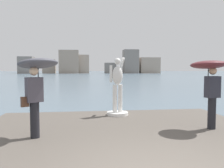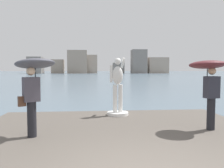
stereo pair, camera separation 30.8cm
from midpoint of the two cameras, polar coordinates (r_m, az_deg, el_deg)
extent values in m
plane|color=slate|center=(43.43, -6.07, 0.85)|extent=(400.00, 400.00, 0.00)
cube|color=#564F47|center=(5.31, 3.12, -17.08)|extent=(7.90, 9.03, 0.40)
cylinder|color=white|center=(8.71, 0.30, -7.12)|extent=(0.77, 0.77, 0.11)
cylinder|color=white|center=(8.62, -0.36, -3.49)|extent=(0.15, 0.15, 1.01)
cylinder|color=white|center=(8.64, 0.96, -3.47)|extent=(0.15, 0.15, 1.01)
ellipsoid|color=white|center=(8.57, 0.30, 2.07)|extent=(0.38, 0.26, 0.66)
sphere|color=white|center=(8.57, 0.31, 5.48)|extent=(0.24, 0.24, 0.24)
cylinder|color=white|center=(8.54, -1.29, 2.47)|extent=(0.10, 0.10, 0.62)
cylinder|color=white|center=(8.86, 1.49, 5.13)|extent=(0.10, 0.59, 0.40)
cylinder|color=black|center=(6.18, -19.46, -8.14)|extent=(0.22, 0.22, 0.88)
cube|color=#47424C|center=(6.07, -19.60, -1.29)|extent=(0.45, 0.40, 0.60)
sphere|color=beige|center=(6.05, -19.69, 2.91)|extent=(0.21, 0.21, 0.21)
cylinder|color=#262626|center=(6.13, -18.71, 1.71)|extent=(0.02, 0.02, 0.53)
ellipsoid|color=#4C4C56|center=(6.13, -18.77, 4.67)|extent=(1.32, 1.33, 0.35)
cube|color=#513323|center=(6.06, -21.59, -4.01)|extent=(0.21, 0.18, 0.24)
cylinder|color=black|center=(7.19, 21.74, -6.54)|extent=(0.22, 0.22, 0.88)
cube|color=#2D2D38|center=(7.10, 21.88, -0.66)|extent=(0.42, 0.30, 0.60)
sphere|color=tan|center=(7.09, 21.96, 2.93)|extent=(0.21, 0.21, 0.21)
cylinder|color=#262626|center=(7.05, 20.97, 1.82)|extent=(0.02, 0.02, 0.51)
ellipsoid|color=#5B2328|center=(7.04, 21.03, 4.35)|extent=(1.13, 1.14, 0.28)
cube|color=gray|center=(119.31, -19.94, 4.29)|extent=(6.61, 7.93, 7.86)
cube|color=gray|center=(120.08, -14.96, 4.11)|extent=(5.90, 5.56, 6.74)
cube|color=gray|center=(116.38, -10.38, 5.27)|extent=(9.28, 5.68, 11.11)
cube|color=#A89989|center=(121.11, -7.91, 4.75)|extent=(9.47, 7.83, 9.11)
cube|color=gray|center=(118.18, -0.49, 3.86)|extent=(5.45, 4.57, 5.18)
cube|color=gray|center=(117.73, 4.41, 5.40)|extent=(7.18, 6.31, 11.55)
cube|color=#A89989|center=(122.34, 8.82, 4.44)|extent=(9.91, 7.04, 7.87)
camera|label=1|loc=(0.15, -91.06, -0.07)|focal=38.01mm
camera|label=2|loc=(0.15, 88.94, 0.07)|focal=38.01mm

